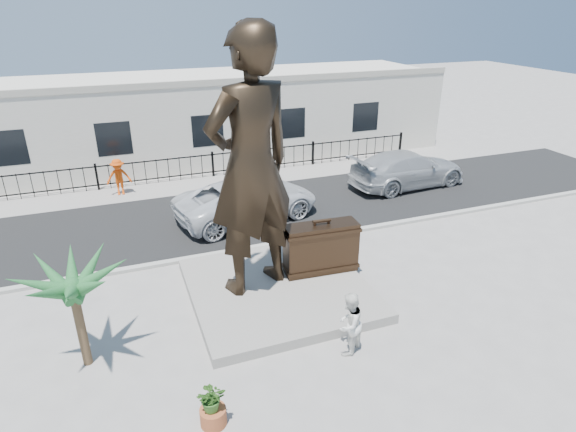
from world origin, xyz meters
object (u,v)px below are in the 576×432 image
tourist (349,324)px  car_white (247,200)px  suitcase (321,248)px  statue (251,166)px

tourist → car_white: 8.83m
suitcase → car_white: bearing=102.9°
suitcase → car_white: (-0.85, 5.34, -0.28)m
statue → car_white: size_ratio=1.28×
statue → suitcase: size_ratio=3.28×
statue → suitcase: statue is taller
tourist → statue: bearing=-104.0°
statue → tourist: 4.91m
tourist → car_white: (-0.06, 8.83, -0.03)m
statue → car_white: bearing=-122.6°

